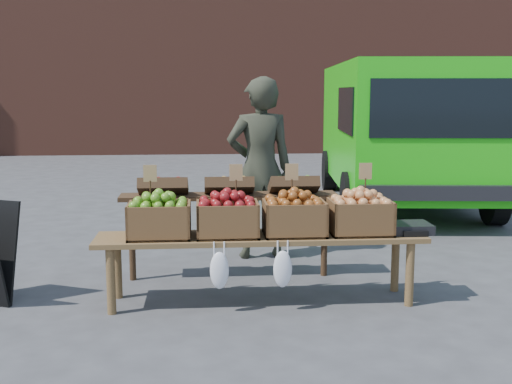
{
  "coord_description": "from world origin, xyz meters",
  "views": [
    {
      "loc": [
        -0.53,
        -4.75,
        1.74
      ],
      "look_at": [
        -0.07,
        0.88,
        0.85
      ],
      "focal_mm": 45.0,
      "sensor_mm": 36.0,
      "label": 1
    }
  ],
  "objects_px": {
    "back_table": "(229,224)",
    "weighing_scale": "(409,228)",
    "display_bench": "(261,269)",
    "crate_russet_pears": "(227,219)",
    "vendor": "(260,168)",
    "crate_green_apples": "(360,217)",
    "crate_red_apples": "(294,218)",
    "delivery_van": "(401,136)",
    "crate_golden_apples": "(159,220)"
  },
  "relations": [
    {
      "from": "display_bench",
      "to": "crate_green_apples",
      "type": "height_order",
      "value": "crate_green_apples"
    },
    {
      "from": "back_table",
      "to": "crate_red_apples",
      "type": "height_order",
      "value": "back_table"
    },
    {
      "from": "vendor",
      "to": "crate_golden_apples",
      "type": "distance_m",
      "value": 1.76
    },
    {
      "from": "back_table",
      "to": "display_bench",
      "type": "distance_m",
      "value": 0.79
    },
    {
      "from": "crate_russet_pears",
      "to": "crate_red_apples",
      "type": "distance_m",
      "value": 0.55
    },
    {
      "from": "crate_russet_pears",
      "to": "crate_red_apples",
      "type": "bearing_deg",
      "value": 0.0
    },
    {
      "from": "back_table",
      "to": "crate_russet_pears",
      "type": "bearing_deg",
      "value": -93.35
    },
    {
      "from": "crate_russet_pears",
      "to": "display_bench",
      "type": "bearing_deg",
      "value": 0.0
    },
    {
      "from": "display_bench",
      "to": "crate_russet_pears",
      "type": "relative_size",
      "value": 5.4
    },
    {
      "from": "vendor",
      "to": "display_bench",
      "type": "distance_m",
      "value": 1.62
    },
    {
      "from": "crate_russet_pears",
      "to": "crate_green_apples",
      "type": "bearing_deg",
      "value": 0.0
    },
    {
      "from": "back_table",
      "to": "weighing_scale",
      "type": "distance_m",
      "value": 1.65
    },
    {
      "from": "crate_russet_pears",
      "to": "crate_green_apples",
      "type": "distance_m",
      "value": 1.1
    },
    {
      "from": "back_table",
      "to": "weighing_scale",
      "type": "height_order",
      "value": "back_table"
    },
    {
      "from": "delivery_van",
      "to": "weighing_scale",
      "type": "bearing_deg",
      "value": -100.52
    },
    {
      "from": "back_table",
      "to": "crate_green_apples",
      "type": "relative_size",
      "value": 4.2
    },
    {
      "from": "delivery_van",
      "to": "crate_golden_apples",
      "type": "relative_size",
      "value": 9.54
    },
    {
      "from": "delivery_van",
      "to": "back_table",
      "type": "relative_size",
      "value": 2.27
    },
    {
      "from": "vendor",
      "to": "weighing_scale",
      "type": "distance_m",
      "value": 1.88
    },
    {
      "from": "crate_golden_apples",
      "to": "weighing_scale",
      "type": "relative_size",
      "value": 1.47
    },
    {
      "from": "back_table",
      "to": "crate_golden_apples",
      "type": "bearing_deg",
      "value": -129.44
    },
    {
      "from": "crate_russet_pears",
      "to": "back_table",
      "type": "bearing_deg",
      "value": 86.65
    },
    {
      "from": "vendor",
      "to": "weighing_scale",
      "type": "relative_size",
      "value": 5.55
    },
    {
      "from": "back_table",
      "to": "display_bench",
      "type": "bearing_deg",
      "value": -72.08
    },
    {
      "from": "weighing_scale",
      "to": "vendor",
      "type": "bearing_deg",
      "value": 127.55
    },
    {
      "from": "weighing_scale",
      "to": "crate_red_apples",
      "type": "bearing_deg",
      "value": 180.0
    },
    {
      "from": "crate_golden_apples",
      "to": "crate_red_apples",
      "type": "distance_m",
      "value": 1.1
    },
    {
      "from": "vendor",
      "to": "display_bench",
      "type": "relative_size",
      "value": 0.7
    },
    {
      "from": "crate_green_apples",
      "to": "weighing_scale",
      "type": "xyz_separation_m",
      "value": [
        0.43,
        0.0,
        -0.1
      ]
    },
    {
      "from": "vendor",
      "to": "crate_red_apples",
      "type": "relative_size",
      "value": 3.78
    },
    {
      "from": "delivery_van",
      "to": "vendor",
      "type": "relative_size",
      "value": 2.52
    },
    {
      "from": "back_table",
      "to": "weighing_scale",
      "type": "xyz_separation_m",
      "value": [
        1.48,
        -0.72,
        0.09
      ]
    },
    {
      "from": "crate_russet_pears",
      "to": "crate_red_apples",
      "type": "xyz_separation_m",
      "value": [
        0.55,
        0.0,
        0.0
      ]
    },
    {
      "from": "delivery_van",
      "to": "crate_russet_pears",
      "type": "relative_size",
      "value": 9.54
    },
    {
      "from": "vendor",
      "to": "crate_green_apples",
      "type": "xyz_separation_m",
      "value": [
        0.71,
        -1.47,
        -0.23
      ]
    },
    {
      "from": "display_bench",
      "to": "weighing_scale",
      "type": "xyz_separation_m",
      "value": [
        1.25,
        0.0,
        0.33
      ]
    },
    {
      "from": "delivery_van",
      "to": "crate_green_apples",
      "type": "height_order",
      "value": "delivery_van"
    },
    {
      "from": "back_table",
      "to": "crate_green_apples",
      "type": "distance_m",
      "value": 1.29
    },
    {
      "from": "crate_golden_apples",
      "to": "crate_russet_pears",
      "type": "xyz_separation_m",
      "value": [
        0.55,
        0.0,
        0.0
      ]
    },
    {
      "from": "vendor",
      "to": "weighing_scale",
      "type": "xyz_separation_m",
      "value": [
        1.13,
        -1.47,
        -0.33
      ]
    },
    {
      "from": "delivery_van",
      "to": "crate_golden_apples",
      "type": "distance_m",
      "value": 5.59
    },
    {
      "from": "vendor",
      "to": "crate_green_apples",
      "type": "distance_m",
      "value": 1.65
    },
    {
      "from": "display_bench",
      "to": "vendor",
      "type": "bearing_deg",
      "value": 85.34
    },
    {
      "from": "display_bench",
      "to": "delivery_van",
      "type": "bearing_deg",
      "value": 60.19
    },
    {
      "from": "back_table",
      "to": "weighing_scale",
      "type": "bearing_deg",
      "value": -25.9
    },
    {
      "from": "vendor",
      "to": "weighing_scale",
      "type": "height_order",
      "value": "vendor"
    },
    {
      "from": "vendor",
      "to": "display_bench",
      "type": "bearing_deg",
      "value": 79.77
    },
    {
      "from": "vendor",
      "to": "back_table",
      "type": "height_order",
      "value": "vendor"
    },
    {
      "from": "vendor",
      "to": "crate_red_apples",
      "type": "bearing_deg",
      "value": 90.45
    },
    {
      "from": "crate_golden_apples",
      "to": "crate_red_apples",
      "type": "bearing_deg",
      "value": 0.0
    }
  ]
}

